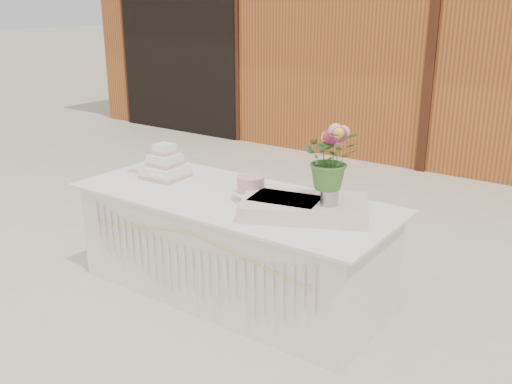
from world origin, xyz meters
TOP-DOWN VIEW (x-y plane):
  - ground at (0.00, 0.00)m, footprint 80.00×80.00m
  - barn at (-0.01, 5.99)m, footprint 12.60×4.60m
  - cake_table at (0.00, -0.00)m, footprint 2.40×1.00m
  - wedding_cake at (-0.71, 0.06)m, footprint 0.32×0.32m
  - pink_cake_stand at (0.16, 0.01)m, footprint 0.24×0.24m
  - satin_runner at (0.61, -0.02)m, footprint 0.94×0.78m
  - flower_vase at (0.79, -0.01)m, footprint 0.12×0.12m
  - bouquet at (0.79, -0.01)m, footprint 0.46×0.45m
  - loose_flowers at (-1.01, 0.14)m, footprint 0.15×0.35m

SIDE VIEW (x-z plane):
  - ground at x=0.00m, z-range 0.00..0.00m
  - cake_table at x=0.00m, z-range 0.00..0.77m
  - loose_flowers at x=-1.01m, z-range 0.77..0.79m
  - satin_runner at x=0.61m, z-range 0.77..0.87m
  - wedding_cake at x=-0.71m, z-range 0.73..1.00m
  - pink_cake_stand at x=0.16m, z-range 0.78..0.96m
  - flower_vase at x=0.79m, z-range 0.87..1.03m
  - bouquet at x=0.79m, z-range 1.03..1.42m
  - barn at x=-0.01m, z-range 0.03..3.33m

